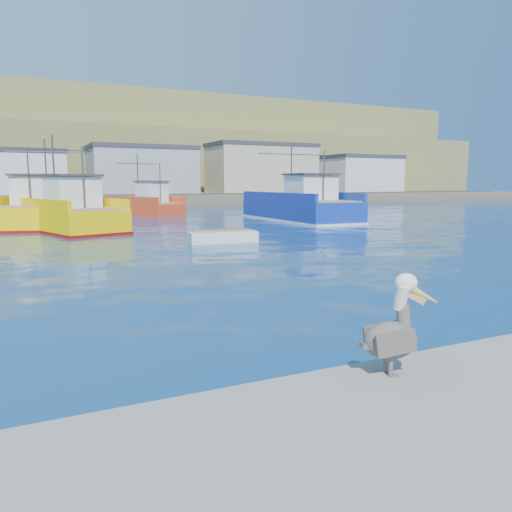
{
  "coord_description": "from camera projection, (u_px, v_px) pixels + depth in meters",
  "views": [
    {
      "loc": [
        -7.12,
        -8.92,
        3.21
      ],
      "look_at": [
        -1.0,
        3.92,
        1.13
      ],
      "focal_mm": 35.0,
      "sensor_mm": 36.0,
      "label": 1
    }
  ],
  "objects": [
    {
      "name": "pelican",
      "position": [
        394.0,
        332.0,
        7.08
      ],
      "size": [
        1.18,
        0.66,
        1.46
      ],
      "color": "#595451",
      "rests_on": "dock"
    },
    {
      "name": "skiff_far",
      "position": [
        352.0,
        209.0,
        55.94
      ],
      "size": [
        2.67,
        4.85,
        1.0
      ],
      "color": "silver",
      "rests_on": "ground"
    },
    {
      "name": "boat_orange",
      "position": [
        146.0,
        204.0,
        50.91
      ],
      "size": [
        6.77,
        9.75,
        6.19
      ],
      "color": "red",
      "rests_on": "ground"
    },
    {
      "name": "ground",
      "position": [
        369.0,
        324.0,
        11.46
      ],
      "size": [
        260.0,
        260.0,
        0.0
      ],
      "primitive_type": "plane",
      "color": "navy",
      "rests_on": "ground"
    },
    {
      "name": "trawler_yellow_b",
      "position": [
        65.0,
        215.0,
        34.15
      ],
      "size": [
        7.52,
        12.58,
        6.59
      ],
      "color": "#FED100",
      "rests_on": "ground"
    },
    {
      "name": "far_shore",
      "position": [
        51.0,
        156.0,
        107.72
      ],
      "size": [
        200.0,
        81.0,
        24.0
      ],
      "color": "brown",
      "rests_on": "ground"
    },
    {
      "name": "trawler_blue",
      "position": [
        300.0,
        207.0,
        43.24
      ],
      "size": [
        6.56,
        13.71,
        6.82
      ],
      "color": "#14309C",
      "rests_on": "ground"
    },
    {
      "name": "trawler_yellow_a",
      "position": [
        44.0,
        211.0,
        37.75
      ],
      "size": [
        7.46,
        13.16,
        6.67
      ],
      "color": "#FED100",
      "rests_on": "ground"
    },
    {
      "name": "skiff_mid",
      "position": [
        223.0,
        238.0,
        27.27
      ],
      "size": [
        3.82,
        1.72,
        0.8
      ],
      "color": "silver",
      "rests_on": "ground"
    }
  ]
}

